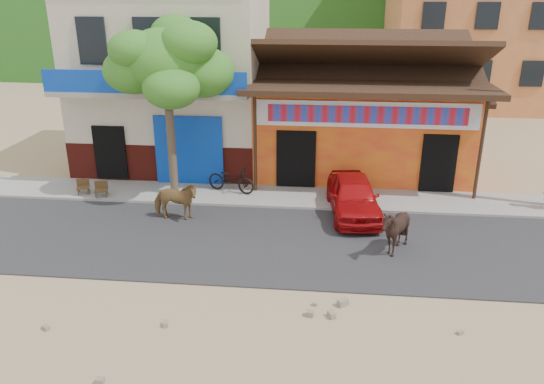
{
  "coord_description": "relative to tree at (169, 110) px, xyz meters",
  "views": [
    {
      "loc": [
        0.58,
        -11.2,
        6.94
      ],
      "look_at": [
        -0.86,
        3.0,
        1.4
      ],
      "focal_mm": 35.0,
      "sensor_mm": 36.0,
      "label": 1
    }
  ],
  "objects": [
    {
      "name": "cafe_chair_right",
      "position": [
        -2.48,
        -0.5,
        -2.53
      ],
      "size": [
        0.55,
        0.55,
        0.93
      ],
      "primitive_type": null,
      "rotation": [
        0.0,
        0.0,
        0.31
      ],
      "color": "#453017",
      "rests_on": "sidewalk"
    },
    {
      "name": "apartment_front",
      "position": [
        13.6,
        18.2,
        2.88
      ],
      "size": [
        9.0,
        9.0,
        12.0
      ],
      "primitive_type": "cube",
      "color": "#CC723F",
      "rests_on": "ground"
    },
    {
      "name": "sidewalk",
      "position": [
        4.6,
        0.2,
        -3.06
      ],
      "size": [
        60.0,
        2.0,
        0.12
      ],
      "primitive_type": "cube",
      "color": "gray",
      "rests_on": "ground"
    },
    {
      "name": "tree",
      "position": [
        0.0,
        0.0,
        0.0
      ],
      "size": [
        3.0,
        3.0,
        6.0
      ],
      "primitive_type": null,
      "color": "#2D721E",
      "rests_on": "sidewalk"
    },
    {
      "name": "cow_tan",
      "position": [
        0.61,
        -2.01,
        -2.45
      ],
      "size": [
        1.5,
        0.71,
        1.26
      ],
      "primitive_type": "imported",
      "rotation": [
        0.0,
        0.0,
        1.55
      ],
      "color": "olive",
      "rests_on": "road"
    },
    {
      "name": "cafe_building",
      "position": [
        -0.9,
        4.2,
        0.38
      ],
      "size": [
        7.0,
        6.0,
        7.0
      ],
      "primitive_type": "cube",
      "color": "beige",
      "rests_on": "ground"
    },
    {
      "name": "scooter",
      "position": [
        1.95,
        0.38,
        -2.53
      ],
      "size": [
        1.9,
        1.14,
        0.94
      ],
      "primitive_type": "imported",
      "rotation": [
        0.0,
        0.0,
        1.26
      ],
      "color": "black",
      "rests_on": "sidewalk"
    },
    {
      "name": "dance_club",
      "position": [
        6.6,
        4.2,
        -1.32
      ],
      "size": [
        8.0,
        6.0,
        3.6
      ],
      "primitive_type": "cube",
      "color": "orange",
      "rests_on": "ground"
    },
    {
      "name": "cow_dark",
      "position": [
        7.2,
        -3.61,
        -2.39
      ],
      "size": [
        1.54,
        1.45,
        1.39
      ],
      "primitive_type": "imported",
      "rotation": [
        0.0,
        0.0,
        -1.26
      ],
      "color": "black",
      "rests_on": "road"
    },
    {
      "name": "road",
      "position": [
        4.6,
        -3.3,
        -3.1
      ],
      "size": [
        60.0,
        5.0,
        0.04
      ],
      "primitive_type": "cube",
      "color": "#28282B",
      "rests_on": "ground"
    },
    {
      "name": "cafe_chair_left",
      "position": [
        -3.22,
        -0.31,
        -2.55
      ],
      "size": [
        0.55,
        0.55,
        0.91
      ],
      "primitive_type": null,
      "rotation": [
        0.0,
        0.0,
        0.37
      ],
      "color": "#51381B",
      "rests_on": "sidewalk"
    },
    {
      "name": "ground",
      "position": [
        4.6,
        -5.8,
        -3.12
      ],
      "size": [
        120.0,
        120.0,
        0.0
      ],
      "primitive_type": "plane",
      "color": "#9E825B",
      "rests_on": "ground"
    },
    {
      "name": "red_car",
      "position": [
        6.18,
        -1.0,
        -2.45
      ],
      "size": [
        1.87,
        3.83,
        1.26
      ],
      "primitive_type": "imported",
      "rotation": [
        0.0,
        0.0,
        0.1
      ],
      "color": "#B20C0F",
      "rests_on": "road"
    }
  ]
}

